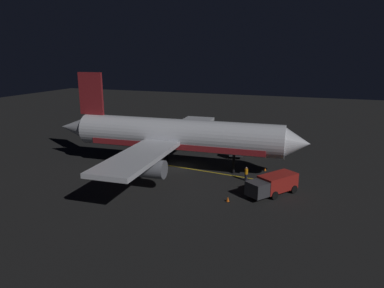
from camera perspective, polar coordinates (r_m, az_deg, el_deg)
name	(u,v)px	position (r m, az deg, el deg)	size (l,w,h in m)	color
ground_plane	(178,169)	(47.09, -2.29, -4.04)	(180.00, 180.00, 0.20)	black
apron_guide_stripe	(206,171)	(45.66, 2.32, -4.50)	(0.24, 22.69, 0.01)	gold
airliner	(174,136)	(46.06, -3.04, 1.35)	(32.61, 34.86, 12.49)	silver
baggage_truck	(273,184)	(38.94, 13.19, -6.48)	(6.22, 5.25, 2.17)	maroon
catering_truck	(238,146)	(53.86, 7.54, -0.34)	(6.68, 3.04, 2.24)	gold
ground_crew_worker	(246,174)	(42.54, 8.87, -4.85)	(0.40, 0.40, 1.74)	black
traffic_cone_near_left	(228,199)	(36.69, 5.89, -9.02)	(0.50, 0.50, 0.55)	#EA590F
traffic_cone_near_right	(265,169)	(46.73, 11.89, -4.04)	(0.50, 0.50, 0.55)	#EA590F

